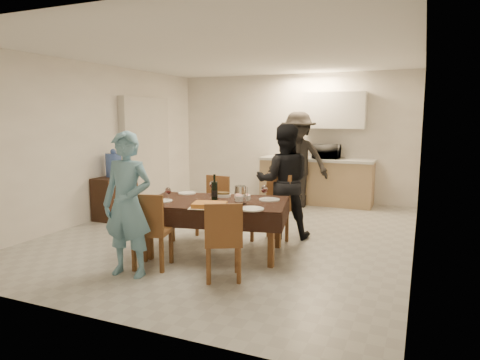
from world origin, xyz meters
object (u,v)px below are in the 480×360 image
object	(u,v)px
water_jug	(114,165)
savoury_tart	(210,205)
console	(115,197)
water_pitcher	(240,195)
person_far	(284,181)
person_kitchen	(298,160)
person_near	(128,204)
microwave	(327,151)
wine_bottle	(214,187)
dining_table	(216,203)

from	to	relation	value
water_jug	savoury_tart	distance (m)	2.94
console	water_pitcher	xyz separation A→B (m)	(2.81, -1.10, 0.43)
person_far	person_kitchen	world-z (taller)	person_kitchen
console	person_near	distance (m)	2.87
savoury_tart	person_near	world-z (taller)	person_near
microwave	wine_bottle	bearing A→B (deg)	79.63
water_pitcher	person_far	distance (m)	1.12
console	person_far	distance (m)	3.05
savoury_tart	person_kitchen	bearing A→B (deg)	89.12
wine_bottle	person_near	world-z (taller)	person_near
water_jug	wine_bottle	bearing A→B (deg)	-22.46
wine_bottle	microwave	xyz separation A→B (m)	(0.66, 3.60, 0.21)
console	person_near	bearing A→B (deg)	-47.63
water_jug	dining_table	bearing A→B (deg)	-23.04
microwave	person_kitchen	distance (m)	0.65
dining_table	person_far	bearing A→B (deg)	50.28
dining_table	savoury_tart	size ratio (longest dim) A/B	4.30
person_far	console	bearing A→B (deg)	-18.94
water_pitcher	savoury_tart	world-z (taller)	water_pitcher
dining_table	person_near	size ratio (longest dim) A/B	1.21
dining_table	microwave	xyz separation A→B (m)	(0.61, 3.65, 0.40)
microwave	person_near	xyz separation A→B (m)	(-1.16, -4.70, -0.26)
savoury_tart	microwave	bearing A→B (deg)	82.80
person_kitchen	water_jug	bearing A→B (deg)	-140.56
water_pitcher	console	bearing A→B (deg)	158.68
water_jug	water_pitcher	bearing A→B (deg)	-21.32
microwave	person_far	bearing A→B (deg)	88.70
console	microwave	world-z (taller)	microwave
dining_table	person_kitchen	world-z (taller)	person_kitchen
savoury_tart	person_far	distance (m)	1.50
water_jug	water_pitcher	distance (m)	3.02
person_near	wine_bottle	bearing A→B (deg)	59.77
person_near	water_pitcher	bearing A→B (deg)	42.22
water_jug	microwave	distance (m)	4.03
wine_bottle	person_kitchen	world-z (taller)	person_kitchen
person_far	person_near	bearing A→B (deg)	43.38
person_near	savoury_tart	bearing A→B (deg)	40.08
dining_table	wine_bottle	bearing A→B (deg)	122.93
person_kitchen	wine_bottle	bearing A→B (deg)	-93.72
person_near	person_far	size ratio (longest dim) A/B	0.97
water_pitcher	microwave	xyz separation A→B (m)	(0.26, 3.70, 0.26)
wine_bottle	console	bearing A→B (deg)	157.54
water_pitcher	dining_table	bearing A→B (deg)	171.87
console	water_pitcher	bearing A→B (deg)	-21.32
savoury_tart	person_near	xyz separation A→B (m)	(-0.65, -0.67, 0.08)
console	microwave	size ratio (longest dim) A/B	1.52
water_pitcher	person_kitchen	xyz separation A→B (m)	(-0.20, 3.25, 0.12)
water_jug	water_pitcher	size ratio (longest dim) A/B	1.81
savoury_tart	person_kitchen	distance (m)	3.59
person_near	person_far	xyz separation A→B (m)	(1.10, 2.10, 0.03)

